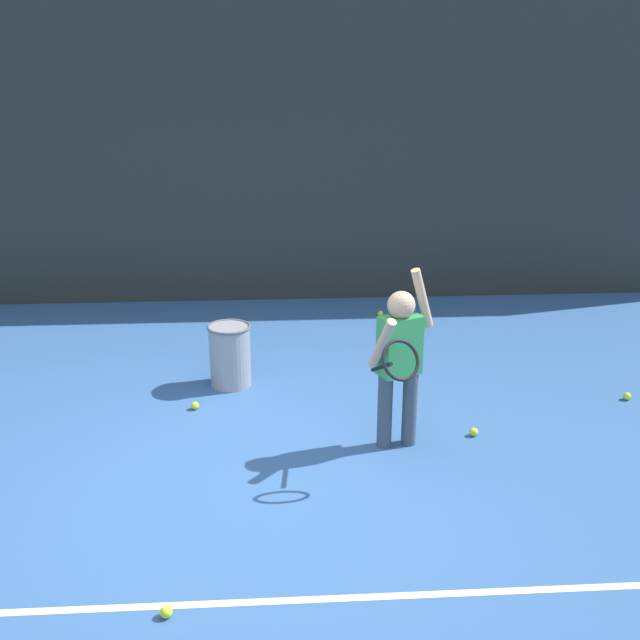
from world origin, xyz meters
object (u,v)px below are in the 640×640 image
at_px(tennis_player, 399,356).
at_px(ball_hopper, 230,355).
at_px(tennis_ball_6, 627,396).
at_px(tennis_ball_4, 166,612).
at_px(tennis_ball_5, 381,314).
at_px(tennis_ball_2, 474,432).
at_px(tennis_ball_1, 195,406).

height_order(tennis_player, ball_hopper, tennis_player).
bearing_deg(tennis_ball_6, tennis_ball_4, -146.28).
xyz_separation_m(tennis_ball_5, tennis_ball_6, (1.79, -2.31, 0.00)).
xyz_separation_m(tennis_player, tennis_ball_6, (2.10, 0.67, -0.69)).
relative_size(ball_hopper, tennis_ball_5, 8.52).
height_order(tennis_player, tennis_ball_6, tennis_player).
bearing_deg(tennis_player, tennis_ball_2, -14.48).
bearing_deg(tennis_ball_2, tennis_ball_4, -138.88).
distance_m(ball_hopper, tennis_ball_6, 3.44).
distance_m(ball_hopper, tennis_ball_1, 0.61).
bearing_deg(tennis_ball_6, tennis_ball_1, 179.30).
xyz_separation_m(tennis_player, tennis_ball_4, (-1.48, -1.72, -0.69)).
bearing_deg(tennis_ball_5, tennis_ball_2, -83.65).
height_order(tennis_ball_2, tennis_ball_6, same).
distance_m(tennis_ball_4, tennis_ball_6, 4.30).
bearing_deg(tennis_player, tennis_ball_1, 130.68).
xyz_separation_m(ball_hopper, tennis_ball_2, (1.92, -1.08, -0.26)).
xyz_separation_m(tennis_ball_1, tennis_ball_4, (0.09, -2.43, 0.00)).
xyz_separation_m(tennis_ball_2, tennis_ball_6, (1.47, 0.55, 0.00)).
bearing_deg(tennis_ball_6, tennis_player, -162.35).
xyz_separation_m(tennis_player, tennis_ball_1, (-1.57, 0.71, -0.69)).
bearing_deg(tennis_ball_2, ball_hopper, 150.57).
bearing_deg(tennis_ball_2, tennis_ball_5, 96.35).
height_order(tennis_ball_1, tennis_ball_6, same).
bearing_deg(tennis_ball_4, tennis_ball_1, 92.14).
bearing_deg(tennis_ball_2, tennis_player, -169.57).
xyz_separation_m(tennis_ball_1, tennis_ball_2, (2.19, -0.60, 0.00)).
distance_m(ball_hopper, tennis_ball_2, 2.21).
xyz_separation_m(tennis_ball_2, tennis_ball_5, (-0.32, 2.86, 0.00)).
height_order(tennis_ball_4, tennis_ball_5, same).
height_order(tennis_player, tennis_ball_5, tennis_player).
bearing_deg(tennis_player, ball_hopper, 112.36).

